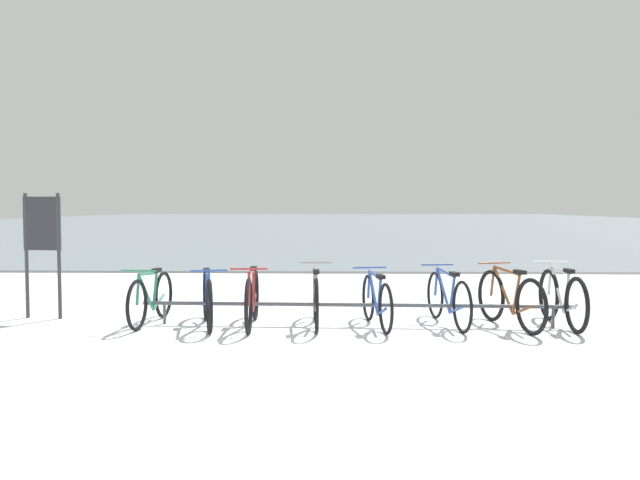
# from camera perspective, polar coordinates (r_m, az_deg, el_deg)

# --- Properties ---
(ground) EXTENTS (80.00, 132.00, 0.08)m
(ground) POSITION_cam_1_polar(r_m,az_deg,el_deg) (59.25, 0.96, 1.45)
(ground) COLOR white
(bike_rack) EXTENTS (5.68, 0.24, 0.31)m
(bike_rack) POSITION_cam_1_polar(r_m,az_deg,el_deg) (8.59, 3.11, -5.77)
(bike_rack) COLOR #4C5156
(bike_rack) RESTS_ON ground
(bicycle_0) EXTENTS (0.46, 1.64, 0.77)m
(bicycle_0) POSITION_cam_1_polar(r_m,az_deg,el_deg) (9.00, -14.63, -4.96)
(bicycle_0) COLOR black
(bicycle_0) RESTS_ON ground
(bicycle_1) EXTENTS (0.56, 1.63, 0.79)m
(bicycle_1) POSITION_cam_1_polar(r_m,az_deg,el_deg) (8.66, -9.86, -5.17)
(bicycle_1) COLOR black
(bicycle_1) RESTS_ON ground
(bicycle_2) EXTENTS (0.46, 1.75, 0.81)m
(bicycle_2) POSITION_cam_1_polar(r_m,az_deg,el_deg) (8.56, -5.98, -5.15)
(bicycle_2) COLOR black
(bicycle_2) RESTS_ON ground
(bicycle_3) EXTENTS (0.46, 1.69, 0.82)m
(bicycle_3) POSITION_cam_1_polar(r_m,az_deg,el_deg) (8.54, -0.37, -5.14)
(bicycle_3) COLOR black
(bicycle_3) RESTS_ON ground
(bicycle_4) EXTENTS (0.46, 1.60, 0.75)m
(bicycle_4) POSITION_cam_1_polar(r_m,az_deg,el_deg) (8.52, 4.98, -5.36)
(bicycle_4) COLOR black
(bicycle_4) RESTS_ON ground
(bicycle_5) EXTENTS (0.47, 1.72, 0.78)m
(bicycle_5) POSITION_cam_1_polar(r_m,az_deg,el_deg) (8.78, 11.17, -5.08)
(bicycle_5) COLOR black
(bicycle_5) RESTS_ON ground
(bicycle_6) EXTENTS (0.58, 1.67, 0.82)m
(bicycle_6) POSITION_cam_1_polar(r_m,az_deg,el_deg) (8.80, 16.35, -5.03)
(bicycle_6) COLOR black
(bicycle_6) RESTS_ON ground
(bicycle_7) EXTENTS (0.46, 1.68, 0.83)m
(bicycle_7) POSITION_cam_1_polar(r_m,az_deg,el_deg) (9.10, 20.48, -4.82)
(bicycle_7) COLOR black
(bicycle_7) RESTS_ON ground
(info_sign) EXTENTS (0.55, 0.11, 1.76)m
(info_sign) POSITION_cam_1_polar(r_m,az_deg,el_deg) (9.88, -23.22, 0.43)
(info_sign) COLOR #33383D
(info_sign) RESTS_ON ground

